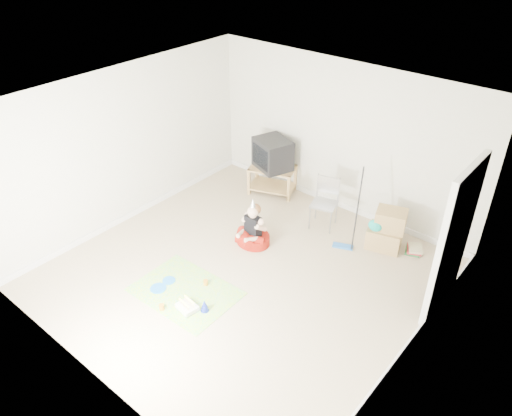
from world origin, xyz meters
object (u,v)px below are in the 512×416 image
Objects in this scene: cardboard_boxes at (386,230)px; birthday_cake at (187,308)px; seated_woman at (253,233)px; crt_tv at (273,154)px; tv_stand at (272,178)px; folding_chair at (324,204)px.

birthday_cake is (-1.36, -2.98, -0.28)m from cardboard_boxes.
crt_tv is at bearing 117.57° from seated_woman.
folding_chair is at bearing -14.47° from tv_stand.
crt_tv is at bearing 175.02° from cardboard_boxes.
tv_stand is at bearing 165.53° from folding_chair.
folding_chair is 1.33× the size of cardboard_boxes.
crt_tv is 2.12× the size of birthday_cake.
crt_tv is 0.78× the size of seated_woman.
cardboard_boxes is 0.81× the size of seated_woman.
crt_tv is at bearing 90.00° from tv_stand.
folding_chair is 1.28m from seated_woman.
folding_chair is 1.07× the size of seated_woman.
birthday_cake is at bearing -114.57° from cardboard_boxes.
seated_woman is (-1.66, -1.25, -0.14)m from cardboard_boxes.
tv_stand is at bearing -69.49° from crt_tv.
folding_chair is 2.93× the size of birthday_cake.
tv_stand is 0.49m from crt_tv.
seated_woman is (0.76, -1.46, -0.61)m from crt_tv.
tv_stand is 1.40m from folding_chair.
cardboard_boxes reaches higher than tv_stand.
birthday_cake is at bearing -51.10° from crt_tv.
folding_chair reaches higher than seated_woman.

